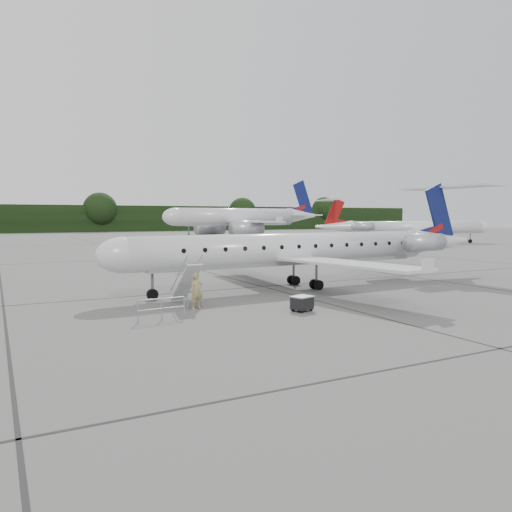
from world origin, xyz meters
TOP-DOWN VIEW (x-y plane):
  - ground at (0.00, 0.00)m, footprint 320.00×320.00m
  - treeline at (0.00, 130.00)m, footprint 260.00×4.00m
  - main_regional_jet at (-1.71, 2.03)m, footprint 28.75×21.19m
  - airstair at (-9.96, -0.58)m, footprint 0.94×2.55m
  - passenger at (-9.91, -1.99)m, footprint 0.74×0.56m
  - safety_railing at (-12.34, -3.93)m, footprint 2.20×0.21m
  - baggage_cart at (-5.50, -4.99)m, footprint 1.13×1.01m
  - bg_narrowbody at (25.84, 68.06)m, footprint 38.21×29.65m
  - bg_regional_right at (46.07, 38.05)m, footprint 35.05×30.70m

SIDE VIEW (x-z plane):
  - ground at x=0.00m, z-range 0.00..0.00m
  - baggage_cart at x=-5.50m, z-range 0.00..0.82m
  - safety_railing at x=-12.34m, z-range 0.00..1.00m
  - passenger at x=-9.91m, z-range 0.00..1.85m
  - airstair at x=-9.96m, z-range 0.00..2.25m
  - main_regional_jet at x=-1.71m, z-range 0.00..7.19m
  - bg_regional_right at x=46.07m, z-range 0.00..7.65m
  - treeline at x=0.00m, z-range 0.00..8.00m
  - bg_narrowbody at x=25.84m, z-range 0.00..12.67m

